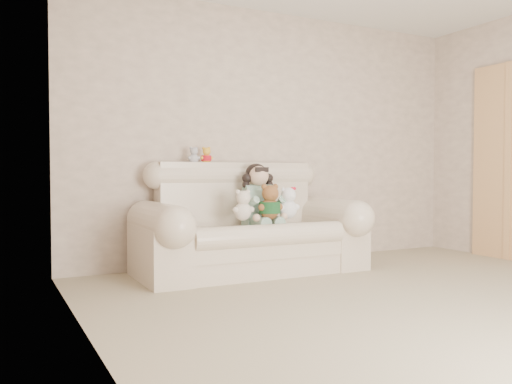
% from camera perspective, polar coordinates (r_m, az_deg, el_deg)
% --- Properties ---
extents(floor, '(5.00, 5.00, 0.00)m').
position_cam_1_polar(floor, '(3.74, 21.87, -12.34)').
color(floor, tan).
rests_on(floor, ground).
extents(wall_back, '(4.50, 0.00, 4.50)m').
position_cam_1_polar(wall_back, '(5.61, 2.30, 5.91)').
color(wall_back, beige).
rests_on(wall_back, ground).
extents(wall_left, '(0.00, 5.00, 5.00)m').
position_cam_1_polar(wall_left, '(2.46, -15.46, 10.89)').
color(wall_left, beige).
rests_on(wall_left, ground).
extents(sofa, '(2.10, 0.95, 1.03)m').
position_cam_1_polar(sofa, '(4.90, -0.53, -2.71)').
color(sofa, beige).
rests_on(sofa, floor).
extents(door_panel, '(0.06, 0.90, 2.10)m').
position_cam_1_polar(door_panel, '(6.23, 25.75, 3.02)').
color(door_panel, '#B9794F').
rests_on(door_panel, floor).
extents(seated_child, '(0.38, 0.45, 0.61)m').
position_cam_1_polar(seated_child, '(5.01, 0.24, -0.23)').
color(seated_child, '#276F4C').
rests_on(seated_child, sofa).
extents(brown_teddy, '(0.29, 0.26, 0.38)m').
position_cam_1_polar(brown_teddy, '(4.80, 1.49, -0.70)').
color(brown_teddy, brown).
rests_on(brown_teddy, sofa).
extents(white_cat, '(0.26, 0.23, 0.35)m').
position_cam_1_polar(white_cat, '(4.93, 3.46, -0.82)').
color(white_cat, white).
rests_on(white_cat, sofa).
extents(cream_teddy, '(0.24, 0.20, 0.32)m').
position_cam_1_polar(cream_teddy, '(4.71, -1.43, -1.10)').
color(cream_teddy, silver).
rests_on(cream_teddy, sofa).
extents(yellow_mini_bear, '(0.14, 0.12, 0.19)m').
position_cam_1_polar(yellow_mini_bear, '(5.07, -5.39, 4.12)').
color(yellow_mini_bear, yellow).
rests_on(yellow_mini_bear, sofa).
extents(grey_mini_plush, '(0.14, 0.12, 0.19)m').
position_cam_1_polar(grey_mini_plush, '(5.02, -6.74, 4.12)').
color(grey_mini_plush, silver).
rests_on(grey_mini_plush, sofa).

